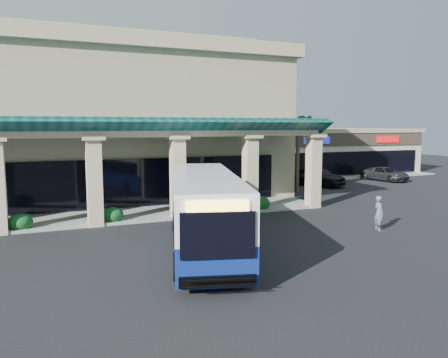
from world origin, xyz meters
name	(u,v)px	position (x,y,z in m)	size (l,w,h in m)	color
ground	(270,235)	(0.00, 0.00, 0.00)	(110.00, 110.00, 0.00)	black
main_building	(68,120)	(-8.00, 16.00, 5.67)	(30.80, 14.80, 11.35)	tan
arcade	(81,170)	(-8.00, 6.80, 2.85)	(30.00, 6.20, 5.70)	#0B4240
strip_mall	(307,150)	(18.00, 24.00, 2.45)	(22.50, 12.50, 4.90)	beige
palm_0	(298,151)	(8.50, 11.00, 3.30)	(2.40, 2.40, 6.60)	#144A13
palm_1	(289,153)	(9.50, 14.00, 2.90)	(2.40, 2.40, 5.80)	#144A13
broadleaf_tree	(242,156)	(7.50, 19.00, 2.41)	(2.60, 2.60, 4.81)	#104719
transit_bus	(204,212)	(-3.74, -1.00, 1.60)	(2.67, 11.45, 3.20)	navy
pedestrian	(379,213)	(5.49, -1.30, 0.88)	(0.64, 0.42, 1.76)	slate
car_silver	(317,176)	(12.17, 13.52, 0.85)	(2.00, 4.96, 1.69)	black
car_white	(318,176)	(12.96, 14.53, 0.70)	(1.49, 4.26, 1.40)	black
car_gray	(385,174)	(20.30, 14.08, 0.64)	(2.13, 4.62, 1.28)	#292C2F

